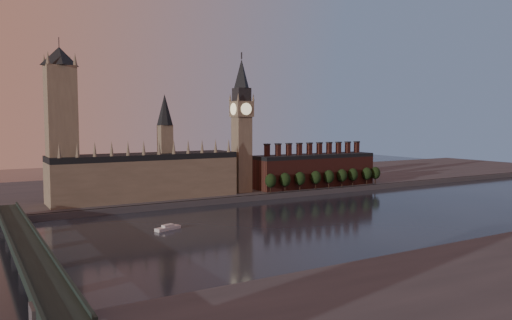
{
  "coord_description": "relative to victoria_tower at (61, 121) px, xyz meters",
  "views": [
    {
      "loc": [
        -175.8,
        -225.6,
        58.9
      ],
      "look_at": [
        -9.77,
        55.0,
        33.37
      ],
      "focal_mm": 35.0,
      "sensor_mm": 36.0,
      "label": 1
    }
  ],
  "objects": [
    {
      "name": "victoria_tower",
      "position": [
        0.0,
        0.0,
        0.0
      ],
      "size": [
        24.0,
        24.0,
        108.0
      ],
      "color": "#81735C",
      "rests_on": "north_bank"
    },
    {
      "name": "embankment_tree_1",
      "position": [
        159.67,
        -20.93,
        -45.62
      ],
      "size": [
        8.6,
        8.6,
        14.88
      ],
      "color": "black",
      "rests_on": "north_bank"
    },
    {
      "name": "chimney_block",
      "position": [
        200.0,
        -5.0,
        -41.27
      ],
      "size": [
        110.0,
        25.0,
        37.0
      ],
      "color": "#5A2822",
      "rests_on": "north_bank"
    },
    {
      "name": "ground",
      "position": [
        120.0,
        -115.0,
        -59.09
      ],
      "size": [
        900.0,
        900.0,
        0.0
      ],
      "primitive_type": "plane",
      "color": "black",
      "rests_on": "ground"
    },
    {
      "name": "embankment_tree_7",
      "position": [
        245.67,
        -19.93,
        -45.62
      ],
      "size": [
        8.6,
        8.6,
        14.88
      ],
      "color": "black",
      "rests_on": "north_bank"
    },
    {
      "name": "embankment_tree_5",
      "position": [
        217.12,
        -20.59,
        -45.62
      ],
      "size": [
        8.6,
        8.6,
        14.88
      ],
      "color": "black",
      "rests_on": "north_bank"
    },
    {
      "name": "north_bank",
      "position": [
        120.0,
        63.04,
        -57.09
      ],
      "size": [
        900.0,
        182.0,
        4.0
      ],
      "color": "#47474C",
      "rests_on": "ground"
    },
    {
      "name": "river_boat",
      "position": [
        38.71,
        -87.02,
        -57.94
      ],
      "size": [
        15.56,
        8.75,
        2.99
      ],
      "rotation": [
        0.0,
        0.0,
        0.32
      ],
      "color": "silver",
      "rests_on": "ground"
    },
    {
      "name": "westminster_bridge",
      "position": [
        -35.0,
        -117.7,
        -51.65
      ],
      "size": [
        14.0,
        200.0,
        11.55
      ],
      "color": "black",
      "rests_on": "ground"
    },
    {
      "name": "embankment_tree_0",
      "position": [
        146.53,
        -20.61,
        -45.62
      ],
      "size": [
        8.6,
        8.6,
        14.88
      ],
      "color": "black",
      "rests_on": "north_bank"
    },
    {
      "name": "big_ben",
      "position": [
        130.0,
        -5.0,
        -2.26
      ],
      "size": [
        15.0,
        15.0,
        107.0
      ],
      "color": "#81735C",
      "rests_on": "north_bank"
    },
    {
      "name": "embankment_tree_8",
      "position": [
        255.38,
        -20.17,
        -45.62
      ],
      "size": [
        8.6,
        8.6,
        14.88
      ],
      "color": "black",
      "rests_on": "north_bank"
    },
    {
      "name": "embankment_tree_3",
      "position": [
        189.57,
        -20.86,
        -45.62
      ],
      "size": [
        8.6,
        8.6,
        14.88
      ],
      "color": "black",
      "rests_on": "north_bank"
    },
    {
      "name": "embankment_tree_2",
      "position": [
        173.76,
        -20.95,
        -45.62
      ],
      "size": [
        8.6,
        8.6,
        14.88
      ],
      "color": "black",
      "rests_on": "north_bank"
    },
    {
      "name": "embankment_tree_6",
      "position": [
        229.69,
        -19.87,
        -45.62
      ],
      "size": [
        8.6,
        8.6,
        14.88
      ],
      "color": "black",
      "rests_on": "north_bank"
    },
    {
      "name": "embankment_tree_4",
      "position": [
        202.59,
        -21.38,
        -45.62
      ],
      "size": [
        8.6,
        8.6,
        14.88
      ],
      "color": "black",
      "rests_on": "north_bank"
    },
    {
      "name": "palace_of_westminster",
      "position": [
        55.59,
        -0.09,
        -37.46
      ],
      "size": [
        130.0,
        30.3,
        74.0
      ],
      "color": "#81735C",
      "rests_on": "north_bank"
    }
  ]
}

